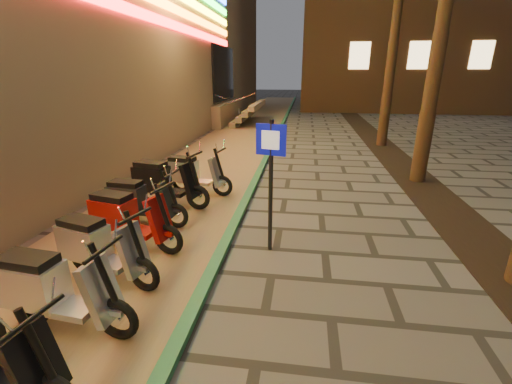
# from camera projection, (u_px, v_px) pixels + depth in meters

# --- Properties ---
(ground) EXTENTS (120.00, 120.00, 0.00)m
(ground) POSITION_uv_depth(u_px,v_px,m) (256.00, 365.00, 3.58)
(ground) COLOR #474442
(ground) RESTS_ON ground
(parking_strip) EXTENTS (3.40, 60.00, 0.01)m
(parking_strip) POSITION_uv_depth(u_px,v_px,m) (226.00, 151.00, 13.26)
(parking_strip) COLOR #8C7251
(parking_strip) RESTS_ON ground
(green_curb) EXTENTS (0.18, 60.00, 0.10)m
(green_curb) POSITION_uv_depth(u_px,v_px,m) (269.00, 151.00, 13.02)
(green_curb) COLOR #2A7045
(green_curb) RESTS_ON ground
(planting_strip) EXTENTS (1.20, 40.00, 0.02)m
(planting_strip) POSITION_uv_depth(u_px,v_px,m) (443.00, 207.00, 7.77)
(planting_strip) COLOR black
(planting_strip) RESTS_ON ground
(pedestrian_sign) EXTENTS (0.48, 0.14, 2.22)m
(pedestrian_sign) POSITION_uv_depth(u_px,v_px,m) (271.00, 169.00, 5.44)
(pedestrian_sign) COLOR black
(pedestrian_sign) RESTS_ON ground
(scooter_5) EXTENTS (1.72, 0.63, 1.21)m
(scooter_5) POSITION_uv_depth(u_px,v_px,m) (52.00, 289.00, 3.94)
(scooter_5) COLOR black
(scooter_5) RESTS_ON ground
(scooter_6) EXTENTS (1.68, 0.84, 1.18)m
(scooter_6) POSITION_uv_depth(u_px,v_px,m) (98.00, 247.00, 4.93)
(scooter_6) COLOR black
(scooter_6) RESTS_ON ground
(scooter_7) EXTENTS (1.75, 0.81, 1.23)m
(scooter_7) POSITION_uv_depth(u_px,v_px,m) (126.00, 218.00, 5.86)
(scooter_7) COLOR black
(scooter_7) RESTS_ON ground
(scooter_8) EXTENTS (1.65, 0.60, 1.16)m
(scooter_8) POSITION_uv_depth(u_px,v_px,m) (139.00, 201.00, 6.74)
(scooter_8) COLOR black
(scooter_8) RESTS_ON ground
(scooter_9) EXTENTS (1.85, 0.81, 1.30)m
(scooter_9) POSITION_uv_depth(u_px,v_px,m) (163.00, 181.00, 7.71)
(scooter_9) COLOR black
(scooter_9) RESTS_ON ground
(scooter_10) EXTENTS (1.70, 0.71, 1.19)m
(scooter_10) POSITION_uv_depth(u_px,v_px,m) (192.00, 173.00, 8.51)
(scooter_10) COLOR black
(scooter_10) RESTS_ON ground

